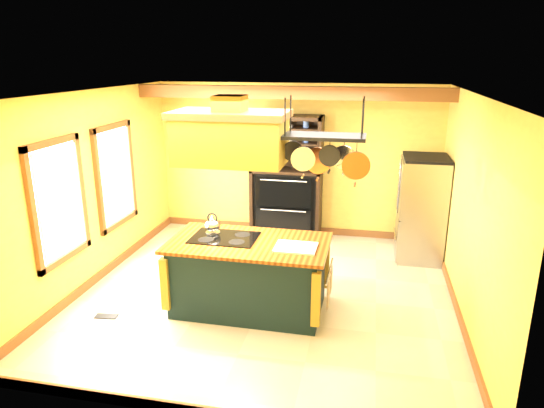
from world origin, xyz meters
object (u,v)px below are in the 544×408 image
(pot_rack, at_px, (325,147))
(kitchen_island, at_px, (249,275))
(refrigerator, at_px, (421,211))
(hutch, at_px, (287,191))
(range_hood, at_px, (231,136))

(pot_rack, bearing_deg, kitchen_island, 179.96)
(refrigerator, xyz_separation_m, hutch, (-2.26, 0.55, 0.06))
(refrigerator, bearing_deg, range_hood, -138.54)
(pot_rack, bearing_deg, hutch, 108.52)
(kitchen_island, relative_size, pot_rack, 1.96)
(pot_rack, relative_size, hutch, 0.47)
(kitchen_island, bearing_deg, pot_rack, 0.44)
(range_hood, relative_size, pot_rack, 1.33)
(pot_rack, distance_m, refrigerator, 2.89)
(refrigerator, height_order, hutch, hutch)
(pot_rack, xyz_separation_m, refrigerator, (1.35, 2.17, -1.35))
(kitchen_island, relative_size, refrigerator, 1.23)
(refrigerator, bearing_deg, kitchen_island, -136.15)
(range_hood, bearing_deg, refrigerator, 41.46)
(range_hood, height_order, refrigerator, range_hood)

